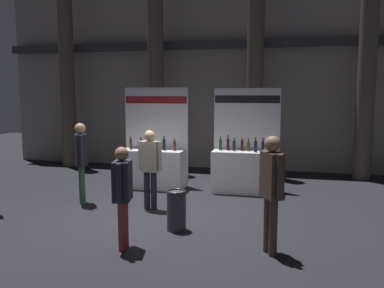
# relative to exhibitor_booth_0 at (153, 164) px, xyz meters

# --- Properties ---
(ground_plane) EXTENTS (26.69, 26.69, 0.00)m
(ground_plane) POSITION_rel_exhibitor_booth_0_xyz_m (0.82, -2.25, -0.60)
(ground_plane) COLOR black
(hall_colonnade) EXTENTS (13.34, 1.15, 6.87)m
(hall_colonnade) POSITION_rel_exhibitor_booth_0_xyz_m (0.82, 2.93, 2.75)
(hall_colonnade) COLOR gray
(hall_colonnade) RESTS_ON ground_plane
(exhibitor_booth_0) EXTENTS (1.65, 0.70, 2.49)m
(exhibitor_booth_0) POSITION_rel_exhibitor_booth_0_xyz_m (0.00, 0.00, 0.00)
(exhibitor_booth_0) COLOR white
(exhibitor_booth_0) RESTS_ON ground_plane
(exhibitor_booth_1) EXTENTS (1.59, 0.66, 2.47)m
(exhibitor_booth_1) POSITION_rel_exhibitor_booth_0_xyz_m (2.27, 0.07, 0.01)
(exhibitor_booth_1) COLOR white
(exhibitor_booth_1) RESTS_ON ground_plane
(trash_bin) EXTENTS (0.33, 0.33, 0.70)m
(trash_bin) POSITION_rel_exhibitor_booth_0_xyz_m (1.41, -2.91, -0.25)
(trash_bin) COLOR #38383D
(trash_bin) RESTS_ON ground_plane
(visitor_1) EXTENTS (0.38, 0.45, 1.73)m
(visitor_1) POSITION_rel_exhibitor_booth_0_xyz_m (-1.01, -1.74, 0.43)
(visitor_1) COLOR #33563D
(visitor_1) RESTS_ON ground_plane
(visitor_2) EXTENTS (0.31, 0.54, 1.58)m
(visitor_2) POSITION_rel_exhibitor_booth_0_xyz_m (0.85, -3.91, 0.33)
(visitor_2) COLOR maroon
(visitor_2) RESTS_ON ground_plane
(visitor_3) EXTENTS (0.49, 0.22, 1.62)m
(visitor_3) POSITION_rel_exhibitor_booth_0_xyz_m (0.56, -1.81, 0.34)
(visitor_3) COLOR #23232D
(visitor_3) RESTS_ON ground_plane
(visitor_6) EXTENTS (0.37, 0.48, 1.76)m
(visitor_6) POSITION_rel_exhibitor_booth_0_xyz_m (3.04, -3.59, 0.44)
(visitor_6) COLOR #47382D
(visitor_6) RESTS_ON ground_plane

